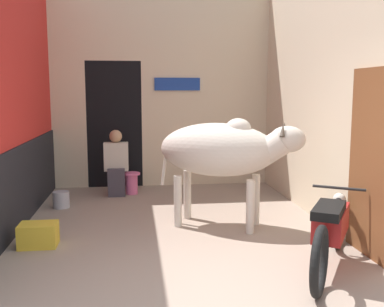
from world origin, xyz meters
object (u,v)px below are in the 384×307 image
at_px(shopkeeper_seated, 116,161).
at_px(crate, 38,235).
at_px(cow, 223,150).
at_px(bucket, 61,200).
at_px(motorcycle_near, 331,228).
at_px(plastic_stool, 131,182).

relative_size(shopkeeper_seated, crate, 2.64).
distance_m(cow, bucket, 2.84).
bearing_deg(shopkeeper_seated, bucket, -137.05).
bearing_deg(motorcycle_near, shopkeeper_seated, 122.32).
distance_m(crate, bucket, 1.81).
distance_m(motorcycle_near, bucket, 4.31).
bearing_deg(plastic_stool, cow, -59.28).
height_order(plastic_stool, crate, plastic_stool).
bearing_deg(crate, plastic_stool, 67.64).
distance_m(shopkeeper_seated, crate, 2.76).
distance_m(plastic_stool, bucket, 1.39).
xyz_separation_m(shopkeeper_seated, crate, (-0.83, -2.59, -0.47)).
distance_m(cow, plastic_stool, 2.60).
bearing_deg(plastic_stool, crate, -112.36).
bearing_deg(crate, bucket, 90.56).
xyz_separation_m(motorcycle_near, plastic_stool, (-2.07, 3.74, -0.23)).
height_order(shopkeeper_seated, plastic_stool, shopkeeper_seated).
bearing_deg(bucket, motorcycle_near, -42.42).
height_order(cow, motorcycle_near, cow).
bearing_deg(motorcycle_near, bucket, 137.58).
height_order(crate, bucket, crate).
bearing_deg(cow, motorcycle_near, -63.32).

